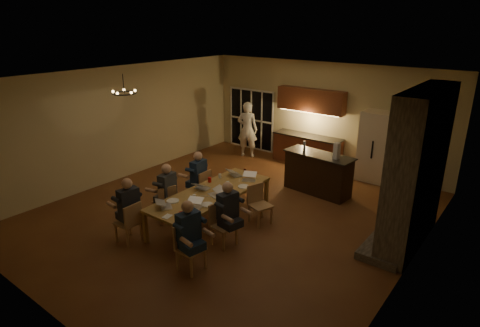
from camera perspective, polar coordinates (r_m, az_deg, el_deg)
name	(u,v)px	position (r m, az deg, el deg)	size (l,w,h in m)	color
floor	(232,213)	(9.70, -1.10, -7.03)	(9.00, 9.00, 0.00)	brown
back_wall	(323,114)	(12.80, 11.69, 6.85)	(8.00, 0.04, 3.20)	#BEB487
left_wall	(122,123)	(11.93, -16.47, 5.52)	(0.04, 9.00, 3.20)	#BEB487
right_wall	(417,194)	(7.42, 23.89, -3.94)	(0.04, 9.00, 3.20)	#BEB487
ceiling	(231,77)	(8.73, -1.24, 12.19)	(8.00, 9.00, 0.04)	white
french_doors	(252,120)	(14.24, 1.65, 6.26)	(1.86, 0.08, 2.10)	black
fireplace	(417,170)	(8.59, 23.90, -0.82)	(0.58, 2.50, 3.20)	#726659
kitchenette	(308,127)	(12.75, 9.71, 5.07)	(2.24, 0.68, 2.40)	brown
refrigerator	(377,147)	(11.93, 18.86, 2.27)	(0.90, 0.68, 2.00)	#EDDFC6
dining_table	(211,207)	(9.13, -4.09, -6.25)	(1.10, 3.10, 0.75)	#AF8646
bar_island	(318,173)	(10.81, 11.02, -1.38)	(1.85, 0.68, 1.08)	black
chair_left_near	(128,222)	(8.65, -15.67, -8.01)	(0.44, 0.44, 0.89)	tan
chair_left_mid	(164,202)	(9.33, -10.71, -5.47)	(0.44, 0.44, 0.89)	tan
chair_left_far	(199,187)	(10.06, -5.79, -3.30)	(0.44, 0.44, 0.89)	tan
chair_right_near	(191,248)	(7.51, -7.02, -11.90)	(0.44, 0.44, 0.89)	tan
chair_right_mid	(224,225)	(8.21, -2.32, -8.79)	(0.44, 0.44, 0.89)	tan
chair_right_far	(260,205)	(9.06, 2.93, -5.93)	(0.44, 0.44, 0.89)	tan
person_left_near	(129,210)	(8.60, -15.44, -6.33)	(0.60, 0.60, 1.38)	#252A30
person_right_near	(189,236)	(7.42, -7.29, -10.14)	(0.60, 0.60, 1.38)	#1D2C48
person_left_mid	(168,193)	(9.21, -10.23, -4.12)	(0.60, 0.60, 1.38)	#32363B
person_right_mid	(228,214)	(8.12, -1.74, -7.19)	(0.60, 0.60, 1.38)	#252A30
person_left_far	(199,178)	(9.92, -5.89, -2.11)	(0.60, 0.60, 1.38)	#1D2C48
standing_person	(247,129)	(13.38, 1.06, 4.87)	(0.68, 0.45, 1.86)	white
chandelier	(124,93)	(9.90, -16.13, 9.58)	(0.55, 0.55, 0.03)	black
laptop_a	(166,202)	(8.36, -10.51, -5.41)	(0.32, 0.28, 0.23)	silver
laptop_b	(193,203)	(8.24, -6.66, -5.55)	(0.32, 0.28, 0.23)	silver
laptop_c	(202,184)	(9.14, -5.37, -2.90)	(0.32, 0.28, 0.23)	silver
laptop_d	(215,191)	(8.76, -3.54, -3.88)	(0.32, 0.28, 0.23)	silver
laptop_e	(236,171)	(9.86, -0.63, -1.08)	(0.32, 0.28, 0.23)	silver
laptop_f	(249,176)	(9.55, 1.28, -1.79)	(0.32, 0.28, 0.23)	silver
mug_front	(194,197)	(8.66, -6.54, -4.72)	(0.07, 0.07, 0.10)	white
mug_mid	(228,184)	(9.27, -1.76, -2.90)	(0.08, 0.08, 0.10)	white
mug_back	(220,176)	(9.74, -2.87, -1.76)	(0.08, 0.08, 0.10)	white
redcup_near	(182,215)	(7.90, -8.32, -7.26)	(0.10, 0.10, 0.12)	#BC0E0C
redcup_mid	(210,180)	(9.49, -4.34, -2.32)	(0.08, 0.08, 0.12)	#BC0E0C
can_silver	(189,201)	(8.43, -7.25, -5.38)	(0.06, 0.06, 0.12)	#B2B2B7
can_cola	(245,171)	(10.00, 0.68, -1.10)	(0.06, 0.06, 0.12)	#3F0F0C
can_right	(230,190)	(8.92, -1.37, -3.77)	(0.06, 0.06, 0.12)	#B2B2B7
plate_near	(207,205)	(8.38, -4.70, -5.84)	(0.26, 0.26, 0.02)	white
plate_left	(173,201)	(8.63, -9.54, -5.26)	(0.27, 0.27, 0.02)	white
plate_far	(244,187)	(9.22, 0.53, -3.29)	(0.26, 0.26, 0.02)	white
notepad	(167,216)	(8.01, -10.31, -7.42)	(0.14, 0.20, 0.01)	white
bar_bottle	(304,145)	(10.89, 9.15, 2.57)	(0.07, 0.07, 0.24)	#99999E
bar_blender	(337,151)	(10.28, 13.59, 1.74)	(0.13, 0.13, 0.41)	silver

